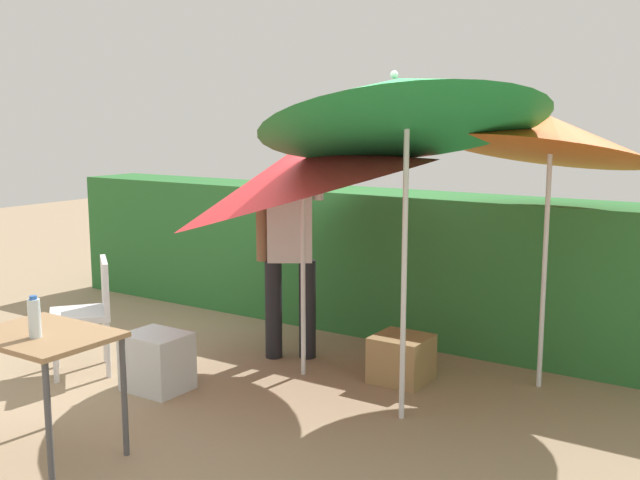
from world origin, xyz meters
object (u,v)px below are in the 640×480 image
(umbrella_rainbow, at_px, (401,103))
(person_vendor, at_px, (290,247))
(folding_table, at_px, (44,348))
(chair_plastic, at_px, (89,308))
(cooler_box, at_px, (157,362))
(crate_cardboard, at_px, (401,359))
(bottle_water, at_px, (34,318))
(umbrella_orange, at_px, (300,173))
(umbrella_yellow, at_px, (548,135))

(umbrella_rainbow, xyz_separation_m, person_vendor, (-1.33, 0.66, -1.13))
(folding_table, bearing_deg, chair_plastic, 131.27)
(cooler_box, height_order, crate_cardboard, cooler_box)
(umbrella_rainbow, xyz_separation_m, bottle_water, (-1.40, -1.70, -1.20))
(person_vendor, xyz_separation_m, cooler_box, (-0.38, -1.14, -0.72))
(cooler_box, height_order, folding_table, folding_table)
(umbrella_orange, relative_size, cooler_box, 4.72)
(umbrella_orange, distance_m, bottle_water, 2.18)
(umbrella_rainbow, bearing_deg, umbrella_orange, 161.47)
(umbrella_orange, distance_m, crate_cardboard, 1.59)
(umbrella_yellow, xyz_separation_m, chair_plastic, (-3.03, -1.61, -1.34))
(chair_plastic, height_order, crate_cardboard, chair_plastic)
(umbrella_yellow, height_order, chair_plastic, umbrella_yellow)
(person_vendor, bearing_deg, bottle_water, -91.79)
(person_vendor, relative_size, chair_plastic, 2.11)
(folding_table, height_order, bottle_water, bottle_water)
(umbrella_orange, bearing_deg, folding_table, -102.98)
(crate_cardboard, relative_size, bottle_water, 1.68)
(umbrella_orange, bearing_deg, crate_cardboard, 25.52)
(folding_table, bearing_deg, bottle_water, -63.99)
(umbrella_yellow, distance_m, person_vendor, 2.17)
(crate_cardboard, distance_m, bottle_water, 2.69)
(cooler_box, xyz_separation_m, bottle_water, (0.31, -1.22, 0.66))
(cooler_box, bearing_deg, person_vendor, 71.48)
(umbrella_orange, xyz_separation_m, chair_plastic, (-1.45, -0.81, -1.06))
(chair_plastic, bearing_deg, folding_table, -48.73)
(chair_plastic, relative_size, folding_table, 1.11)
(umbrella_rainbow, height_order, bottle_water, umbrella_rainbow)
(umbrella_yellow, bearing_deg, crate_cardboard, -152.15)
(chair_plastic, bearing_deg, bottle_water, -49.55)
(umbrella_rainbow, xyz_separation_m, crate_cardboard, (-0.30, 0.66, -1.89))
(bottle_water, bearing_deg, chair_plastic, 130.45)
(cooler_box, relative_size, folding_table, 0.55)
(umbrella_yellow, xyz_separation_m, folding_table, (-2.03, -2.75, -1.19))
(umbrella_rainbow, distance_m, chair_plastic, 2.93)
(folding_table, relative_size, bottle_water, 3.33)
(chair_plastic, bearing_deg, umbrella_rainbow, 11.11)
(umbrella_yellow, relative_size, crate_cardboard, 5.38)
(person_vendor, bearing_deg, folding_table, -92.81)
(umbrella_rainbow, distance_m, bottle_water, 2.50)
(umbrella_orange, height_order, bottle_water, umbrella_orange)
(umbrella_orange, relative_size, bottle_water, 8.70)
(folding_table, bearing_deg, cooler_box, 103.42)
(umbrella_orange, relative_size, umbrella_yellow, 0.96)
(person_vendor, height_order, bottle_water, person_vendor)
(cooler_box, xyz_separation_m, folding_table, (0.27, -1.14, 0.45))
(bottle_water, bearing_deg, umbrella_orange, 78.53)
(person_vendor, xyz_separation_m, crate_cardboard, (1.03, -0.00, -0.76))
(umbrella_rainbow, bearing_deg, person_vendor, 153.40)
(crate_cardboard, distance_m, folding_table, 2.60)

